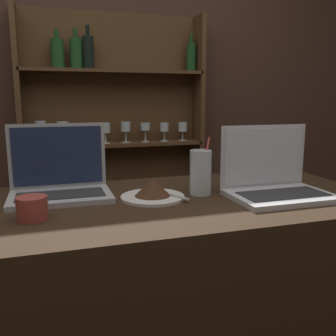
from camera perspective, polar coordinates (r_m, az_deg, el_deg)
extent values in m
cube|color=black|center=(1.45, -3.57, -23.73)|extent=(1.65, 0.69, 0.97)
cube|color=#4C3328|center=(2.52, -11.40, 11.54)|extent=(7.00, 0.06, 2.70)
cube|color=brown|center=(2.42, -21.17, 0.73)|extent=(0.03, 0.18, 1.83)
cube|color=brown|center=(2.61, 4.50, 2.07)|extent=(0.03, 0.18, 1.83)
cube|color=brown|center=(2.53, -8.18, 1.75)|extent=(1.16, 0.02, 1.83)
cube|color=brown|center=(2.54, -7.66, -6.72)|extent=(1.12, 0.18, 0.02)
cube|color=brown|center=(2.44, -7.92, 3.59)|extent=(1.12, 0.18, 0.02)
cube|color=brown|center=(2.43, -8.20, 14.36)|extent=(1.12, 0.18, 0.02)
cylinder|color=silver|center=(2.40, -18.71, 3.33)|extent=(0.06, 0.06, 0.01)
cylinder|color=silver|center=(2.40, -18.77, 4.32)|extent=(0.01, 0.01, 0.08)
cylinder|color=silver|center=(2.39, -18.88, 6.04)|extent=(0.07, 0.07, 0.07)
cylinder|color=silver|center=(2.41, -15.61, 3.51)|extent=(0.06, 0.06, 0.01)
cylinder|color=silver|center=(2.40, -15.66, 4.45)|extent=(0.01, 0.01, 0.07)
cylinder|color=silver|center=(2.40, -15.74, 6.09)|extent=(0.07, 0.07, 0.06)
cylinder|color=silver|center=(2.41, -12.51, 3.67)|extent=(0.06, 0.06, 0.01)
cylinder|color=silver|center=(2.41, -12.55, 4.58)|extent=(0.01, 0.01, 0.07)
cylinder|color=silver|center=(2.40, -12.61, 6.02)|extent=(0.06, 0.06, 0.05)
cylinder|color=silver|center=(2.43, -9.45, 3.82)|extent=(0.05, 0.05, 0.01)
cylinder|color=silver|center=(2.42, -9.47, 4.60)|extent=(0.01, 0.01, 0.06)
cylinder|color=silver|center=(2.42, -9.52, 6.09)|extent=(0.06, 0.06, 0.07)
cylinder|color=silver|center=(2.45, -6.42, 3.95)|extent=(0.06, 0.06, 0.01)
cylinder|color=silver|center=(2.45, -6.44, 4.79)|extent=(0.01, 0.01, 0.07)
cylinder|color=silver|center=(2.44, -6.47, 6.31)|extent=(0.06, 0.06, 0.06)
cylinder|color=silver|center=(2.48, -3.46, 4.08)|extent=(0.06, 0.06, 0.01)
cylinder|color=silver|center=(2.47, -3.47, 4.96)|extent=(0.01, 0.01, 0.07)
cylinder|color=silver|center=(2.47, -3.49, 6.35)|extent=(0.06, 0.06, 0.05)
cylinder|color=silver|center=(2.51, -0.57, 4.19)|extent=(0.05, 0.05, 0.01)
cylinder|color=silver|center=(2.51, -0.57, 4.94)|extent=(0.01, 0.01, 0.06)
cylinder|color=silver|center=(2.50, -0.57, 6.29)|extent=(0.06, 0.06, 0.06)
cylinder|color=silver|center=(2.55, 2.23, 4.28)|extent=(0.05, 0.05, 0.01)
cylinder|color=silver|center=(2.55, 2.24, 4.98)|extent=(0.01, 0.01, 0.06)
cylinder|color=silver|center=(2.55, 2.25, 6.32)|extent=(0.06, 0.06, 0.06)
cylinder|color=#1E4C23|center=(2.57, 3.55, 16.46)|extent=(0.06, 0.06, 0.18)
cylinder|color=#1E4C23|center=(2.59, 3.59, 19.10)|extent=(0.02, 0.02, 0.06)
cylinder|color=#1E4C23|center=(2.40, -16.50, 16.31)|extent=(0.08, 0.08, 0.17)
cylinder|color=#1E4C23|center=(2.42, -16.65, 18.92)|extent=(0.03, 0.03, 0.06)
cylinder|color=black|center=(2.42, -12.05, 16.79)|extent=(0.07, 0.07, 0.19)
cylinder|color=black|center=(2.43, -12.17, 19.79)|extent=(0.02, 0.02, 0.06)
cylinder|color=#1E4C23|center=(2.41, -13.84, 16.53)|extent=(0.07, 0.07, 0.18)
cylinder|color=#1E4C23|center=(2.42, -13.97, 19.27)|extent=(0.03, 0.03, 0.06)
cube|color=#ADADB2|center=(1.31, -16.02, -4.23)|extent=(0.33, 0.22, 0.02)
cube|color=#28282B|center=(1.30, -16.03, -3.91)|extent=(0.28, 0.12, 0.00)
cube|color=#ADADB2|center=(1.39, -16.42, 1.81)|extent=(0.33, 0.00, 0.23)
cube|color=#1E2847|center=(1.39, -16.42, 1.80)|extent=(0.31, 0.01, 0.21)
cube|color=silver|center=(1.33, 16.81, -4.09)|extent=(0.34, 0.24, 0.02)
cube|color=#28282B|center=(1.32, 17.12, -3.77)|extent=(0.29, 0.13, 0.00)
cube|color=silver|center=(1.40, 14.36, 1.82)|extent=(0.34, 0.00, 0.22)
cube|color=silver|center=(1.40, 14.41, 1.80)|extent=(0.31, 0.01, 0.20)
cylinder|color=silver|center=(1.27, -2.36, -4.45)|extent=(0.22, 0.22, 0.01)
cone|color=#422616|center=(1.26, -2.38, -2.92)|extent=(0.12, 0.12, 0.06)
cube|color=#B7B7BC|center=(1.27, 0.42, -4.10)|extent=(0.08, 0.16, 0.00)
cylinder|color=silver|center=(1.32, 4.98, -0.68)|extent=(0.08, 0.08, 0.16)
cylinder|color=#E04C47|center=(1.32, 5.53, 0.34)|extent=(0.04, 0.01, 0.20)
cylinder|color=#993D33|center=(1.12, -20.00, -5.78)|extent=(0.09, 0.09, 0.07)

